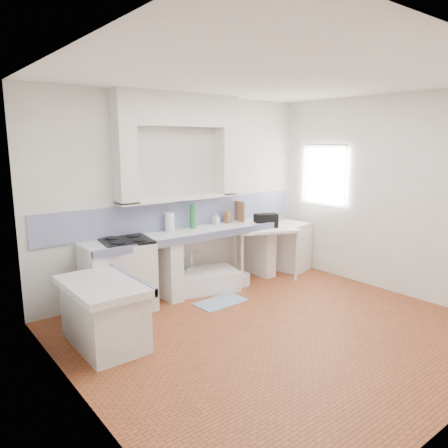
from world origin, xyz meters
TOP-DOWN VIEW (x-y plane):
  - floor at (0.00, 0.00)m, footprint 4.50×4.50m
  - ceiling at (0.00, 0.00)m, footprint 4.50×4.50m
  - wall_back at (0.00, 2.00)m, footprint 4.50×0.00m
  - wall_left at (-2.25, 0.00)m, footprint 0.00×4.50m
  - wall_right at (2.25, 0.00)m, footprint 0.00×4.50m
  - alcove_mass at (-0.10, 1.88)m, footprint 1.90×0.25m
  - window_frame at (2.42, 1.20)m, footprint 0.35×0.86m
  - lace_valance at (2.28, 1.20)m, footprint 0.01×0.84m
  - counter_slab at (-0.10, 1.70)m, footprint 3.00×0.60m
  - counter_lip at (-0.10, 1.42)m, footprint 3.00×0.04m
  - counter_pier_left at (-1.50, 1.70)m, footprint 0.20×0.55m
  - counter_pier_mid at (-0.45, 1.70)m, footprint 0.20×0.55m
  - counter_pier_right at (1.30, 1.70)m, footprint 0.20×0.55m
  - peninsula_top at (-1.70, 0.90)m, footprint 0.70×1.10m
  - peninsula_base at (-1.70, 0.90)m, footprint 0.60×1.00m
  - peninsula_lip at (-1.37, 0.90)m, footprint 0.04×1.10m
  - backsplash at (0.00, 1.99)m, footprint 4.27×0.03m
  - stove at (-1.04, 1.70)m, footprint 0.71×0.69m
  - sink at (0.08, 1.67)m, footprint 1.20×0.87m
  - side_table at (1.22, 1.50)m, footprint 1.11×0.90m
  - fridge at (1.92, 1.57)m, footprint 0.63×0.63m
  - bucket_red at (-0.07, 1.69)m, footprint 0.29×0.29m
  - bucket_orange at (0.25, 1.56)m, footprint 0.36×0.36m
  - bucket_blue at (0.42, 1.71)m, footprint 0.38×0.38m
  - basin_white at (0.68, 1.54)m, footprint 0.51×0.51m
  - water_bottle_a at (-0.03, 1.81)m, footprint 0.12×0.12m
  - water_bottle_b at (0.19, 1.85)m, footprint 0.08×0.08m
  - black_bag at (1.26, 1.53)m, footprint 0.40×0.31m
  - green_bottle_a at (0.08, 1.85)m, footprint 0.10×0.10m
  - green_bottle_b at (0.07, 1.81)m, footprint 0.09×0.09m
  - knife_block at (0.74, 1.85)m, footprint 0.11×0.10m
  - cutting_board at (0.99, 1.85)m, footprint 0.03×0.23m
  - paper_towel at (-0.30, 1.85)m, footprint 0.15×0.15m
  - soap_bottle at (0.52, 1.85)m, footprint 0.10×0.10m
  - rug at (0.02, 1.09)m, footprint 0.72×0.44m

SIDE VIEW (x-z plane):
  - floor at x=0.00m, z-range 0.00..0.00m
  - rug at x=0.02m, z-range 0.00..0.01m
  - basin_white at x=0.68m, z-range 0.00..0.15m
  - bucket_red at x=-0.07m, z-range 0.00..0.25m
  - sink at x=0.08m, z-range 0.00..0.26m
  - water_bottle_b at x=0.19m, z-range 0.00..0.27m
  - bucket_blue at x=0.42m, z-range 0.00..0.28m
  - bucket_orange at x=0.25m, z-range 0.00..0.29m
  - water_bottle_a at x=-0.03m, z-range 0.00..0.34m
  - peninsula_base at x=-1.70m, z-range 0.00..0.62m
  - fridge at x=1.92m, z-range 0.00..0.81m
  - side_table at x=1.22m, z-range 0.38..0.43m
  - counter_pier_left at x=-1.50m, z-range 0.00..0.82m
  - counter_pier_mid at x=-0.45m, z-range 0.00..0.82m
  - counter_pier_right at x=1.30m, z-range 0.00..0.82m
  - stove at x=-1.04m, z-range 0.00..0.89m
  - peninsula_top at x=-1.70m, z-range 0.62..0.70m
  - peninsula_lip at x=-1.37m, z-range 0.61..0.71m
  - counter_slab at x=-0.10m, z-range 0.82..0.90m
  - counter_lip at x=-0.10m, z-range 0.81..0.91m
  - black_bag at x=1.26m, z-range 0.81..1.03m
  - soap_bottle at x=0.52m, z-range 0.90..1.08m
  - knife_block at x=0.74m, z-range 0.90..1.09m
  - paper_towel at x=-0.30m, z-range 0.90..1.16m
  - cutting_board at x=0.99m, z-range 0.90..1.22m
  - green_bottle_b at x=0.07m, z-range 0.90..1.25m
  - green_bottle_a at x=0.08m, z-range 0.90..1.26m
  - backsplash at x=0.00m, z-range 0.90..1.30m
  - wall_back at x=0.00m, z-range -0.85..3.65m
  - wall_left at x=-2.25m, z-range -0.85..3.65m
  - wall_right at x=2.25m, z-range -0.85..3.65m
  - window_frame at x=2.42m, z-range 1.07..2.13m
  - lace_valance at x=2.28m, z-range 1.86..2.10m
  - alcove_mass at x=-0.10m, z-range 2.35..2.80m
  - ceiling at x=0.00m, z-range 2.80..2.80m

